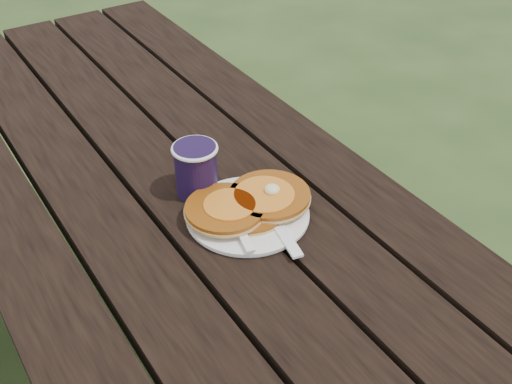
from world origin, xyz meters
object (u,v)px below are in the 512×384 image
plate (248,215)px  coffee_cup (196,167)px  picnic_table (176,305)px  pancake_stack (249,203)px

plate → coffee_cup: (-0.04, 0.12, 0.05)m
picnic_table → pancake_stack: bearing=-69.2°
pancake_stack → plate: bearing=-138.4°
picnic_table → coffee_cup: 0.45m
pancake_stack → coffee_cup: size_ratio=2.29×
coffee_cup → picnic_table: bearing=107.7°
picnic_table → plate: 0.45m
plate → coffee_cup: bearing=108.4°
picnic_table → coffee_cup: bearing=-72.3°
plate → pancake_stack: size_ratio=0.93×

